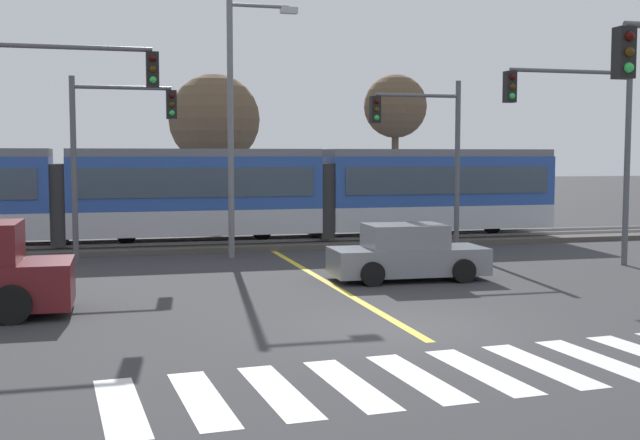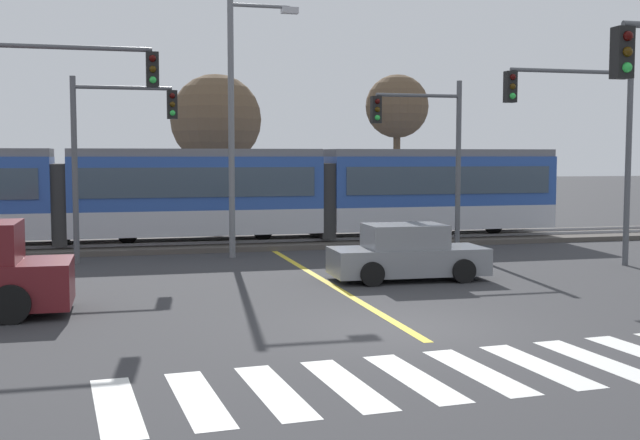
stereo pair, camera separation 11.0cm
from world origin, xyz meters
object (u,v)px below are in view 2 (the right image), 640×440
at_px(sedan_crossing, 407,254).
at_px(traffic_light_far_right, 429,141).
at_px(light_rail_tram, 196,192).
at_px(traffic_light_mid_right, 589,128).
at_px(street_lamp_centre, 238,111).
at_px(bare_tree_east, 397,108).
at_px(traffic_light_far_left, 111,140).
at_px(bare_tree_west, 216,120).
at_px(traffic_light_mid_left, 47,119).

xyz_separation_m(sedan_crossing, traffic_light_far_right, (2.78, 5.31, 3.15)).
height_order(light_rail_tram, traffic_light_far_right, traffic_light_far_right).
bearing_deg(sedan_crossing, traffic_light_mid_right, 9.24).
bearing_deg(traffic_light_mid_right, street_lamp_centre, 153.48).
bearing_deg(traffic_light_far_right, sedan_crossing, -117.66).
xyz_separation_m(sedan_crossing, bare_tree_east, (5.00, 14.65, 4.86)).
bearing_deg(traffic_light_far_left, bare_tree_west, 64.24).
height_order(traffic_light_far_left, traffic_light_far_right, traffic_light_far_right).
xyz_separation_m(traffic_light_mid_left, bare_tree_east, (14.26, 13.80, 1.27)).
bearing_deg(traffic_light_mid_right, bare_tree_east, 94.67).
bearing_deg(bare_tree_east, traffic_light_mid_right, -85.33).
bearing_deg(traffic_light_far_right, light_rail_tram, 152.48).
distance_m(traffic_light_far_left, bare_tree_west, 10.29).
xyz_separation_m(traffic_light_far_left, traffic_light_far_right, (10.53, -0.29, -0.01)).
distance_m(sedan_crossing, traffic_light_mid_left, 9.97).
xyz_separation_m(light_rail_tram, traffic_light_mid_left, (-4.51, -8.39, 2.24)).
xyz_separation_m(light_rail_tram, sedan_crossing, (4.76, -9.23, -1.35)).
xyz_separation_m(sedan_crossing, traffic_light_mid_left, (-9.27, 0.85, 3.59)).
height_order(sedan_crossing, traffic_light_far_right, traffic_light_far_right).
bearing_deg(traffic_light_mid_right, sedan_crossing, -170.76).
bearing_deg(sedan_crossing, traffic_light_far_left, 144.18).
relative_size(traffic_light_far_left, bare_tree_east, 0.82).
bearing_deg(street_lamp_centre, bare_tree_east, 45.22).
distance_m(traffic_light_far_left, traffic_light_mid_right, 14.61).
distance_m(traffic_light_far_left, bare_tree_east, 15.73).
xyz_separation_m(traffic_light_far_right, traffic_light_mid_right, (3.33, -4.31, 0.35)).
relative_size(light_rail_tram, traffic_light_far_right, 4.73).
relative_size(traffic_light_mid_left, bare_tree_east, 0.90).
bearing_deg(bare_tree_west, bare_tree_east, -1.12).
bearing_deg(traffic_light_far_left, bare_tree_east, 35.40).
bearing_deg(light_rail_tram, street_lamp_centre, -72.44).
bearing_deg(traffic_light_mid_left, street_lamp_centre, 42.17).
bearing_deg(bare_tree_east, sedan_crossing, -108.83).
height_order(traffic_light_far_left, street_lamp_centre, street_lamp_centre).
distance_m(light_rail_tram, traffic_light_far_right, 8.69).
relative_size(light_rail_tram, traffic_light_mid_right, 4.38).
distance_m(sedan_crossing, street_lamp_centre, 8.08).
relative_size(sedan_crossing, street_lamp_centre, 0.50).
bearing_deg(bare_tree_west, traffic_light_far_right, -57.39).
distance_m(traffic_light_mid_left, bare_tree_west, 15.20).
height_order(traffic_light_far_right, street_lamp_centre, street_lamp_centre).
relative_size(traffic_light_far_left, street_lamp_centre, 0.69).
height_order(sedan_crossing, bare_tree_west, bare_tree_west).
relative_size(traffic_light_mid_right, bare_tree_east, 0.90).
bearing_deg(street_lamp_centre, light_rail_tram, 107.56).
distance_m(light_rail_tram, traffic_light_mid_right, 13.81).
distance_m(traffic_light_mid_right, street_lamp_centre, 10.98).
bearing_deg(sedan_crossing, light_rail_tram, 117.25).
height_order(street_lamp_centre, bare_tree_east, street_lamp_centre).
height_order(traffic_light_mid_left, traffic_light_mid_right, traffic_light_mid_right).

